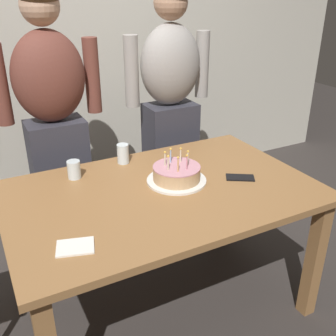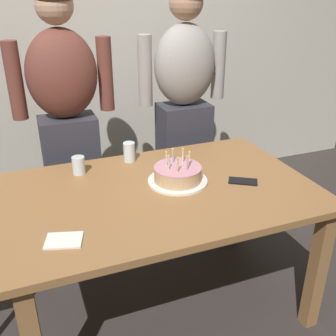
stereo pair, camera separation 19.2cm
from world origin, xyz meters
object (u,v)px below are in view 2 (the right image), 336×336
object	(u,v)px
person_man_bearded	(68,125)
cell_phone	(243,181)
napkin_stack	(64,240)
person_woman_cardigan	(184,111)
birthday_cake	(178,175)
water_glass_far	(79,165)
water_glass_near	(129,152)

from	to	relation	value
person_man_bearded	cell_phone	bearing A→B (deg)	131.74
napkin_stack	person_woman_cardigan	bearing A→B (deg)	47.02
cell_phone	person_woman_cardigan	world-z (taller)	person_woman_cardigan
cell_phone	person_woman_cardigan	bearing A→B (deg)	119.75
birthday_cake	water_glass_far	xyz separation A→B (m)	(-0.45, 0.28, 0.01)
birthday_cake	person_man_bearded	world-z (taller)	person_man_bearded
napkin_stack	person_woman_cardigan	distance (m)	1.40
cell_phone	person_man_bearded	distance (m)	1.12
napkin_stack	person_man_bearded	size ratio (longest dim) A/B	0.09
water_glass_near	person_man_bearded	distance (m)	0.47
water_glass_near	cell_phone	size ratio (longest dim) A/B	0.76
birthday_cake	person_man_bearded	distance (m)	0.84
birthday_cake	napkin_stack	bearing A→B (deg)	-153.16
water_glass_far	person_man_bearded	size ratio (longest dim) A/B	0.06
water_glass_near	birthday_cake	bearing A→B (deg)	-65.95
birthday_cake	person_woman_cardigan	size ratio (longest dim) A/B	0.18
napkin_stack	person_man_bearded	bearing A→B (deg)	80.14
water_glass_near	person_woman_cardigan	xyz separation A→B (m)	(0.49, 0.37, 0.08)
cell_phone	napkin_stack	size ratio (longest dim) A/B	1.01
birthday_cake	cell_phone	bearing A→B (deg)	-21.21
birthday_cake	cell_phone	xyz separation A→B (m)	(0.31, -0.12, -0.04)
person_man_bearded	birthday_cake	bearing A→B (deg)	121.29
birthday_cake	water_glass_near	distance (m)	0.38
cell_phone	water_glass_far	bearing A→B (deg)	-176.06
water_glass_far	napkin_stack	xyz separation A→B (m)	(-0.16, -0.59, -0.04)
water_glass_near	cell_phone	bearing A→B (deg)	-45.01
water_glass_near	water_glass_far	size ratio (longest dim) A/B	1.16
water_glass_far	person_woman_cardigan	size ratio (longest dim) A/B	0.06
water_glass_near	person_woman_cardigan	distance (m)	0.62
water_glass_far	cell_phone	xyz separation A→B (m)	(0.76, -0.40, -0.04)
napkin_stack	person_woman_cardigan	size ratio (longest dim) A/B	0.09
water_glass_far	napkin_stack	bearing A→B (deg)	-105.39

